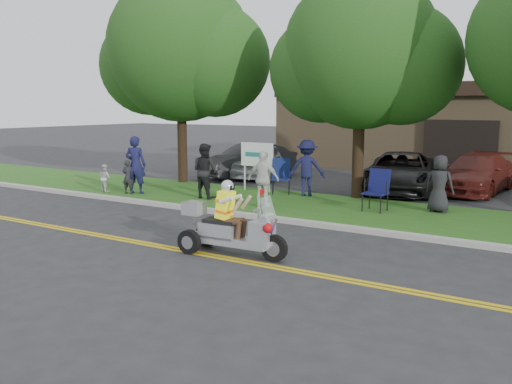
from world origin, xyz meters
The scene contains 23 objects.
ground centered at (0.00, 0.00, 0.00)m, with size 120.00×120.00×0.00m, color #28282B.
centerline_near centered at (0.00, -0.58, 0.01)m, with size 60.00×0.10×0.01m, color gold.
centerline_far centered at (0.00, -0.42, 0.01)m, with size 60.00×0.10×0.01m, color gold.
curb centered at (0.00, 3.05, 0.06)m, with size 60.00×0.25×0.12m, color #A8A89E.
grass_verge centered at (0.00, 5.20, 0.06)m, with size 60.00×4.00×0.10m, color #295416.
commercial_building centered at (2.00, 18.98, 2.01)m, with size 18.00×8.20×4.00m.
tree_left centered at (-6.44, 7.03, 4.85)m, with size 6.62×5.40×7.78m.
tree_mid centered at (0.55, 7.23, 4.43)m, with size 5.88×4.80×7.05m.
business_sign centered at (-2.90, 6.60, 1.26)m, with size 1.25×0.06×1.75m.
trike_scooter centered at (0.71, -0.25, 0.54)m, with size 2.35×0.80×1.54m.
lawn_chair_a centered at (1.81, 5.37, 0.76)m, with size 0.64×0.66×1.16m.
lawn_chair_b centered at (-1.93, 6.57, 0.76)m, with size 0.83×0.84×1.16m.
spectator_adult_left centered at (-6.01, 3.99, 1.06)m, with size 0.70×0.46×1.91m, color #16173E.
spectator_adult_mid centered at (-3.51, 4.47, 0.97)m, with size 0.84×0.65×1.73m, color black.
spectator_adult_right centered at (-1.16, 4.17, 0.91)m, with size 0.94×0.39×1.61m, color silver.
spectator_chair_a centered at (-0.99, 6.59, 1.01)m, with size 1.17×0.67×1.81m, color #16173D.
spectator_chair_b centered at (3.32, 6.06, 0.89)m, with size 0.77×0.50×1.57m, color black.
child_left centered at (-6.18, 3.79, 0.67)m, with size 0.41×0.27×1.13m, color black.
child_right centered at (-7.14, 3.68, 0.57)m, with size 0.46×0.36×0.94m, color beige.
parked_car_far_left centered at (-5.00, 10.43, 0.73)m, with size 1.72×4.28×1.46m, color #9EA0A5.
parked_car_left centered at (-5.50, 10.12, 0.71)m, with size 1.49×4.28×1.41m, color #272729.
parked_car_mid centered at (1.18, 9.48, 0.70)m, with size 2.32×5.02×1.40m, color black.
parked_car_right centered at (3.41, 10.92, 0.66)m, with size 1.84×4.54×1.32m, color #551913.
Camera 1 is at (6.83, -8.99, 3.00)m, focal length 38.00 mm.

